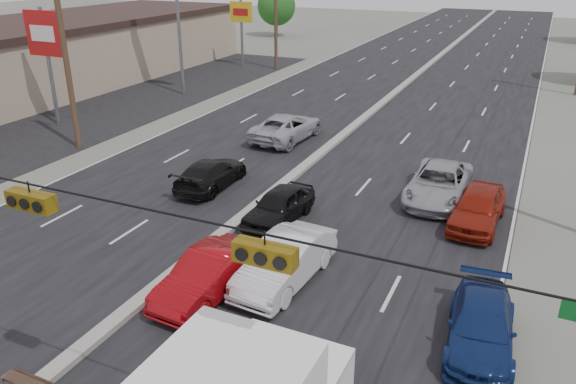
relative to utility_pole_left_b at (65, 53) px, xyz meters
name	(u,v)px	position (x,y,z in m)	size (l,w,h in m)	color
road_surface	(377,108)	(12.50, 15.00, -5.11)	(20.00, 160.00, 0.02)	black
center_median	(377,107)	(12.50, 15.00, -5.01)	(0.50, 160.00, 0.20)	gray
strip_mall	(35,59)	(-13.50, 10.00, -2.81)	(12.00, 42.00, 4.60)	tan
parking_lot	(132,100)	(-4.50, 10.00, -5.11)	(10.00, 42.00, 0.02)	black
utility_pole_left_b	(65,53)	(0.00, 0.00, 0.00)	(1.60, 0.30, 10.00)	#422D1E
utility_pole_left_c	(276,11)	(0.00, 25.00, 0.00)	(1.60, 0.30, 10.00)	#422D1E
traffic_signals	(27,198)	(13.90, -15.00, 0.39)	(25.00, 0.30, 0.54)	black
pole_sign_mid	(45,40)	(-4.50, 3.00, 0.01)	(2.60, 0.25, 7.00)	slate
pole_sign_far	(241,18)	(-3.50, 25.00, -0.70)	(2.20, 0.25, 6.00)	slate
tree_left_far	(276,6)	(-9.50, 45.00, -1.39)	(4.80, 4.80, 6.12)	#382619
red_sedan	(208,275)	(14.15, -9.38, -4.40)	(1.50, 4.30, 1.42)	maroon
queue_car_a	(279,206)	(13.90, -3.77, -4.44)	(1.57, 3.91, 1.33)	black
queue_car_b	(285,262)	(16.00, -7.73, -4.35)	(1.60, 4.58, 1.51)	white
queue_car_c	(439,184)	(19.20, 1.01, -4.39)	(2.39, 5.18, 1.44)	#A1A2A8
queue_car_d	(481,327)	(22.10, -8.47, -4.49)	(1.73, 4.25, 1.23)	navy
queue_car_e	(478,208)	(21.06, -0.88, -4.37)	(1.74, 4.34, 1.48)	maroon
oncoming_near	(211,174)	(9.58, -1.83, -4.47)	(1.80, 4.43, 1.28)	black
oncoming_far	(287,127)	(9.77, 5.97, -4.36)	(2.47, 5.35, 1.49)	#AFB0B7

